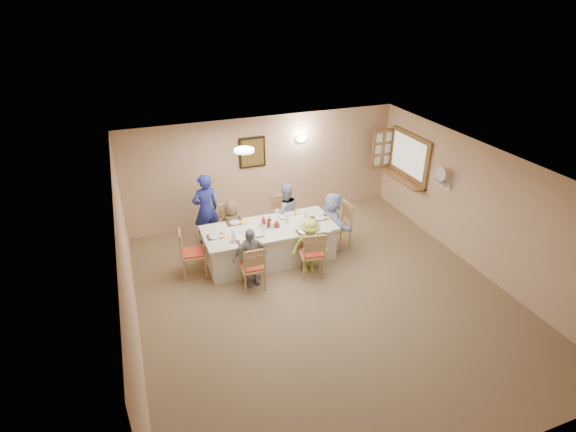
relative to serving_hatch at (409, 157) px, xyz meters
name	(u,v)px	position (x,y,z in m)	size (l,w,h in m)	color
ground	(325,298)	(-3.21, -2.40, -1.50)	(7.00, 7.00, 0.00)	#897351
room_walls	(328,225)	(-3.21, -2.40, 0.01)	(7.00, 7.00, 7.00)	tan
wall_picture	(252,152)	(-3.51, 1.06, 0.20)	(0.62, 0.05, 0.72)	black
wall_sconce	(302,139)	(-2.31, 1.04, 0.40)	(0.26, 0.09, 0.18)	white
ceiling_light	(244,150)	(-4.21, -0.90, 0.97)	(0.36, 0.36, 0.05)	white
serving_hatch	(409,157)	(0.00, 0.00, 0.00)	(0.06, 1.50, 1.15)	olive
hatch_sill	(402,179)	(-0.12, 0.00, -0.53)	(0.30, 1.50, 0.05)	olive
shutter_door	(382,149)	(-0.26, 0.76, 0.00)	(0.55, 0.04, 1.00)	olive
fan_shelf	(442,183)	(-0.08, -1.35, -0.10)	(0.22, 0.36, 0.03)	white
desk_fan	(442,176)	(-0.11, -1.35, 0.05)	(0.30, 0.30, 0.28)	#A5A5A8
dining_table	(269,243)	(-3.74, -0.80, -1.12)	(2.66, 1.12, 0.76)	beige
chair_back_left	(231,227)	(-4.34, 0.00, -1.02)	(0.46, 0.46, 0.95)	tan
chair_back_right	(284,218)	(-3.14, 0.00, -1.02)	(0.46, 0.46, 0.95)	tan
chair_front_left	(252,266)	(-4.34, -1.60, -1.04)	(0.44, 0.44, 0.93)	tan
chair_front_right	(312,252)	(-3.14, -1.60, -1.00)	(0.48, 0.48, 1.00)	tan
chair_left_end	(193,253)	(-5.29, -0.80, -1.00)	(0.48, 0.48, 1.00)	tan
chair_right_end	(338,225)	(-2.19, -0.80, -0.99)	(0.48, 0.48, 1.01)	tan
diner_back_left	(232,225)	(-4.34, -0.12, -0.93)	(0.61, 0.45, 1.15)	brown
diner_back_right	(285,212)	(-3.14, -0.12, -0.83)	(0.67, 0.53, 1.33)	#979ABA
diner_front_left	(250,257)	(-4.34, -1.48, -0.91)	(0.74, 0.40, 1.19)	#9A9A9A
diner_front_right	(310,246)	(-3.14, -1.48, -0.92)	(0.82, 0.57, 1.15)	#B9CF45
diner_right_end	(333,221)	(-2.32, -0.80, -0.86)	(0.43, 1.21, 1.28)	#B5C7F5
caregiver	(206,209)	(-4.79, 0.35, -0.69)	(0.66, 0.50, 1.61)	navy
placemat_fl	(246,242)	(-4.34, -1.22, -0.74)	(0.34, 0.26, 0.01)	#472B19
plate_fl	(246,242)	(-4.34, -1.22, -0.73)	(0.25, 0.25, 0.02)	white
napkin_fl	(256,242)	(-4.16, -1.27, -0.73)	(0.15, 0.15, 0.01)	yellow
placemat_fr	(305,232)	(-3.14, -1.22, -0.74)	(0.33, 0.25, 0.01)	#472B19
plate_fr	(305,231)	(-3.14, -1.22, -0.73)	(0.24, 0.24, 0.02)	white
napkin_fr	(314,231)	(-2.96, -1.27, -0.73)	(0.14, 0.14, 0.01)	yellow
placemat_bl	(235,223)	(-4.34, -0.38, -0.74)	(0.35, 0.26, 0.01)	#472B19
plate_bl	(235,222)	(-4.34, -0.38, -0.73)	(0.22, 0.22, 0.01)	white
napkin_bl	(244,222)	(-4.16, -0.43, -0.73)	(0.13, 0.13, 0.01)	yellow
placemat_br	(290,213)	(-3.14, -0.38, -0.74)	(0.32, 0.24, 0.01)	#472B19
plate_br	(290,213)	(-3.14, -0.38, -0.73)	(0.25, 0.25, 0.02)	white
napkin_br	(298,213)	(-2.96, -0.43, -0.73)	(0.14, 0.14, 0.01)	yellow
placemat_le	(215,237)	(-4.84, -0.80, -0.74)	(0.32, 0.24, 0.01)	#472B19
plate_le	(215,236)	(-4.84, -0.80, -0.73)	(0.24, 0.24, 0.02)	white
napkin_le	(225,236)	(-4.66, -0.85, -0.73)	(0.13, 0.13, 0.01)	yellow
placemat_re	(320,218)	(-2.62, -0.80, -0.74)	(0.37, 0.28, 0.01)	#472B19
plate_re	(320,218)	(-2.62, -0.80, -0.73)	(0.22, 0.22, 0.01)	white
napkin_re	(329,217)	(-2.44, -0.85, -0.73)	(0.14, 0.14, 0.01)	yellow
teacup_a	(233,239)	(-4.55, -1.11, -0.69)	(0.16, 0.16, 0.09)	white
teacup_b	(277,211)	(-3.38, -0.26, -0.70)	(0.10, 0.10, 0.09)	white
bowl_a	(259,234)	(-4.02, -1.05, -0.71)	(0.24, 0.24, 0.06)	white
bowl_b	(282,217)	(-3.36, -0.53, -0.71)	(0.24, 0.24, 0.06)	white
condiment_ketchup	(264,221)	(-3.84, -0.74, -0.62)	(0.12, 0.12, 0.24)	red
condiment_brown	(269,222)	(-3.73, -0.78, -0.63)	(0.13, 0.13, 0.23)	#5F2719
condiment_malt	(277,224)	(-3.60, -0.86, -0.66)	(0.13, 0.13, 0.16)	#5F2719
drinking_glass	(261,225)	(-3.89, -0.75, -0.68)	(0.07, 0.07, 0.10)	silver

